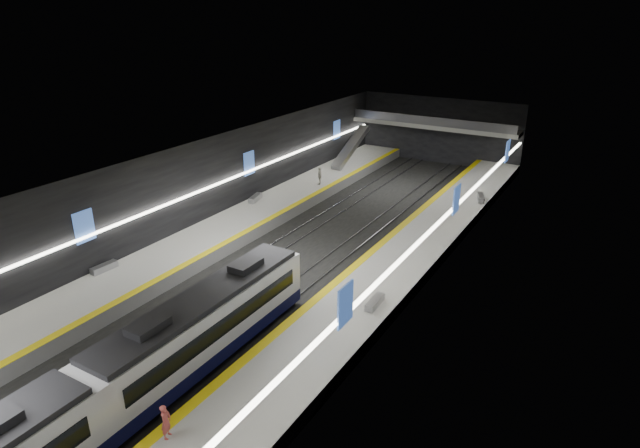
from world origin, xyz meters
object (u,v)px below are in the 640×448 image
Objects in this scene: train at (87,406)px; bench_left_near at (104,268)px; bench_left_far at (255,198)px; passenger_left_a at (320,176)px; escalator at (351,147)px; bench_right_far at (481,198)px; passenger_right_a at (166,422)px; bench_right_near at (375,302)px.

bench_left_near is at bearing 139.12° from train.
passenger_left_a is (2.74, 7.39, 0.65)m from bench_left_far.
passenger_left_a is at bearing -83.16° from escalator.
train is 15.90m from bench_left_near.
train is at bearing -117.80° from bench_right_far.
train is 3.59m from passenger_right_a.
bench_right_near is at bearing -59.72° from escalator.
passenger_left_a is (-15.27, 19.08, 0.67)m from bench_right_near.
train is 15.48× the size of bench_left_near.
passenger_left_a is at bearing 104.39° from train.
passenger_right_a is at bearing 21.76° from train.
escalator is 4.12× the size of bench_left_near.
passenger_right_a is 0.92× the size of passenger_left_a.
escalator is at bearing 144.66° from bench_right_far.
bench_left_far is 1.24× the size of passenger_right_a.
bench_left_far reaches higher than bench_right_near.
passenger_left_a reaches higher than bench_right_near.
bench_right_far is at bearing -26.91° from passenger_right_a.
passenger_left_a is at bearing -1.49° from passenger_right_a.
bench_left_near is at bearing -104.56° from bench_left_far.
escalator is 4.84× the size of passenger_right_a.
bench_left_near is 17.81m from passenger_right_a.
bench_left_far is at bearing 92.80° from bench_left_near.
bench_right_far is at bearing 79.14° from passenger_left_a.
bench_left_near is (-2.00, -33.33, -1.66)m from escalator.
escalator is 4.43× the size of passenger_left_a.
bench_left_near is 1.17× the size of passenger_right_a.
bench_right_far reaches higher than bench_left_far.
bench_left_near is 0.95× the size of bench_left_far.
train reaches higher than passenger_right_a.
bench_right_near is 0.93× the size of bench_right_far.
passenger_right_a is at bearing -72.56° from escalator.
bench_left_near is 24.63m from passenger_left_a.
passenger_left_a reaches higher than bench_right_far.
passenger_right_a is (13.31, -42.39, -1.07)m from escalator.
escalator is (-10.00, 43.71, 0.70)m from train.
bench_right_far is at bearing 60.07° from bench_left_near.
bench_right_near is (18.01, -11.69, -0.02)m from bench_left_far.
bench_left_far reaches higher than bench_left_near.
bench_right_far is 37.25m from passenger_right_a.
bench_right_far is at bearing -17.55° from escalator.
bench_left_near is at bearing -165.15° from bench_right_near.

